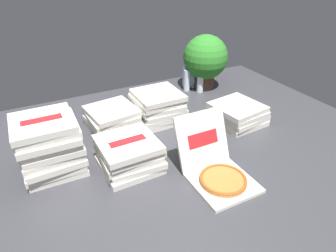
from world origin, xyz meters
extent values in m
cube|color=#38383D|center=(0.00, 0.00, -0.01)|extent=(3.20, 2.40, 0.02)
cube|color=silver|center=(0.12, -0.45, 0.01)|extent=(0.35, 0.35, 0.02)
cylinder|color=#B77033|center=(0.12, -0.45, 0.03)|extent=(0.28, 0.28, 0.02)
torus|color=#9C501E|center=(0.12, -0.45, 0.04)|extent=(0.28, 0.28, 0.02)
cube|color=silver|center=(0.12, -0.20, 0.18)|extent=(0.35, 0.15, 0.33)
cube|color=red|center=(0.12, -0.21, 0.19)|extent=(0.21, 0.04, 0.08)
cube|color=silver|center=(0.13, 0.45, 0.02)|extent=(0.36, 0.36, 0.04)
cube|color=silver|center=(0.12, 0.44, 0.06)|extent=(0.35, 0.35, 0.04)
cube|color=silver|center=(0.13, 0.44, 0.10)|extent=(0.36, 0.36, 0.04)
cube|color=silver|center=(0.12, 0.45, 0.14)|extent=(0.37, 0.37, 0.04)
cube|color=red|center=(0.12, 0.45, 0.16)|extent=(0.23, 0.08, 0.00)
cube|color=silver|center=(0.12, 0.45, 0.18)|extent=(0.36, 0.36, 0.04)
cube|color=silver|center=(0.12, 0.44, 0.22)|extent=(0.35, 0.35, 0.04)
cube|color=silver|center=(-0.24, 0.50, 0.02)|extent=(0.39, 0.39, 0.04)
cube|color=red|center=(-0.24, 0.50, 0.04)|extent=(0.23, 0.09, 0.00)
cube|color=silver|center=(-0.24, 0.50, 0.06)|extent=(0.39, 0.39, 0.04)
cube|color=silver|center=(-0.25, 0.50, 0.10)|extent=(0.37, 0.37, 0.04)
cube|color=red|center=(-0.25, 0.50, 0.12)|extent=(0.23, 0.08, 0.00)
cube|color=silver|center=(-0.24, 0.50, 0.14)|extent=(0.39, 0.39, 0.04)
cube|color=silver|center=(-0.73, 0.17, 0.02)|extent=(0.36, 0.36, 0.04)
cube|color=silver|center=(-0.74, 0.17, 0.06)|extent=(0.35, 0.35, 0.04)
cube|color=red|center=(-0.74, 0.17, 0.08)|extent=(0.23, 0.06, 0.00)
cube|color=silver|center=(-0.74, 0.15, 0.10)|extent=(0.37, 0.37, 0.04)
cube|color=silver|center=(-0.74, 0.17, 0.14)|extent=(0.36, 0.36, 0.04)
cube|color=silver|center=(-0.73, 0.16, 0.18)|extent=(0.35, 0.35, 0.04)
cube|color=red|center=(-0.73, 0.16, 0.20)|extent=(0.23, 0.07, 0.00)
cube|color=silver|center=(-0.74, 0.17, 0.22)|extent=(0.35, 0.35, 0.04)
cube|color=silver|center=(-0.74, 0.15, 0.26)|extent=(0.36, 0.36, 0.04)
cube|color=silver|center=(-0.74, 0.17, 0.30)|extent=(0.36, 0.36, 0.04)
cube|color=red|center=(-0.74, 0.17, 0.32)|extent=(0.23, 0.07, 0.00)
cube|color=silver|center=(-0.75, 0.16, 0.34)|extent=(0.35, 0.35, 0.04)
cube|color=red|center=(-0.75, 0.16, 0.36)|extent=(0.23, 0.06, 0.00)
cube|color=silver|center=(-0.31, -0.04, 0.02)|extent=(0.36, 0.36, 0.04)
cube|color=red|center=(-0.31, -0.04, 0.04)|extent=(0.23, 0.07, 0.00)
cube|color=silver|center=(-0.29, -0.03, 0.06)|extent=(0.36, 0.36, 0.04)
cube|color=red|center=(-0.29, -0.03, 0.08)|extent=(0.23, 0.07, 0.00)
cube|color=silver|center=(-0.31, -0.02, 0.10)|extent=(0.35, 0.35, 0.04)
cube|color=silver|center=(-0.30, -0.03, 0.14)|extent=(0.36, 0.36, 0.04)
cube|color=red|center=(-0.30, -0.03, 0.16)|extent=(0.23, 0.07, 0.00)
cube|color=silver|center=(-0.31, -0.04, 0.18)|extent=(0.36, 0.36, 0.04)
cube|color=red|center=(-0.31, -0.04, 0.20)|extent=(0.23, 0.07, 0.00)
cube|color=silver|center=(0.68, 0.11, 0.02)|extent=(0.37, 0.37, 0.04)
cube|color=silver|center=(0.68, 0.10, 0.06)|extent=(0.39, 0.39, 0.04)
cube|color=red|center=(0.68, 0.10, 0.08)|extent=(0.23, 0.09, 0.00)
cube|color=silver|center=(0.67, 0.10, 0.10)|extent=(0.38, 0.38, 0.04)
cube|color=silver|center=(0.66, 0.11, 0.14)|extent=(0.39, 0.39, 0.04)
cylinder|color=white|center=(0.64, 0.86, 0.11)|extent=(0.06, 0.06, 0.21)
cylinder|color=blue|center=(0.64, 0.86, 0.22)|extent=(0.03, 0.03, 0.02)
cylinder|color=white|center=(0.73, 0.76, 0.11)|extent=(0.06, 0.06, 0.21)
cylinder|color=blue|center=(0.73, 0.76, 0.22)|extent=(0.03, 0.03, 0.02)
cylinder|color=white|center=(0.68, 0.96, 0.11)|extent=(0.06, 0.06, 0.21)
cylinder|color=white|center=(0.68, 0.96, 0.22)|extent=(0.03, 0.03, 0.02)
cylinder|color=silver|center=(0.73, 0.89, 0.11)|extent=(0.06, 0.06, 0.21)
cylinder|color=white|center=(0.73, 0.89, 0.22)|extent=(0.03, 0.03, 0.02)
cylinder|color=#513323|center=(0.82, 0.83, 0.07)|extent=(0.20, 0.20, 0.13)
sphere|color=#2C7C27|center=(0.82, 0.83, 0.31)|extent=(0.43, 0.43, 0.43)
camera|label=1|loc=(-0.79, -1.50, 1.20)|focal=31.94mm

